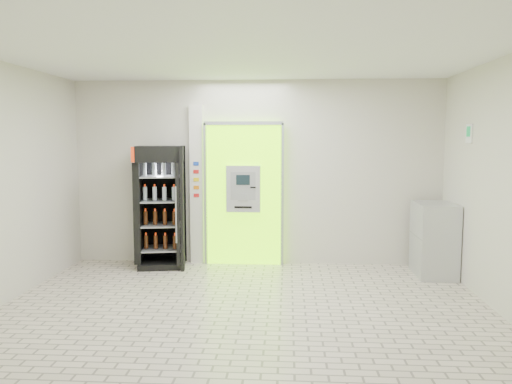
{
  "coord_description": "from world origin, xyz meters",
  "views": [
    {
      "loc": [
        0.52,
        -5.64,
        2.04
      ],
      "look_at": [
        0.08,
        1.2,
        1.32
      ],
      "focal_mm": 35.0,
      "sensor_mm": 36.0,
      "label": 1
    }
  ],
  "objects": [
    {
      "name": "room_shell",
      "position": [
        0.0,
        0.0,
        1.84
      ],
      "size": [
        6.0,
        6.0,
        6.0
      ],
      "color": "beige",
      "rests_on": "ground"
    },
    {
      "name": "steel_cabinet",
      "position": [
        2.72,
        1.9,
        0.55
      ],
      "size": [
        0.56,
        0.83,
        1.09
      ],
      "rotation": [
        0.0,
        0.0,
        -0.02
      ],
      "color": "#B3B6BB",
      "rests_on": "ground"
    },
    {
      "name": "beverage_cooler",
      "position": [
        -1.51,
        2.17,
        0.93
      ],
      "size": [
        0.83,
        0.79,
        1.94
      ],
      "rotation": [
        0.0,
        0.0,
        0.18
      ],
      "color": "black",
      "rests_on": "ground"
    },
    {
      "name": "exit_sign",
      "position": [
        2.99,
        1.4,
        2.12
      ],
      "size": [
        0.02,
        0.22,
        0.26
      ],
      "color": "white",
      "rests_on": "room_shell"
    },
    {
      "name": "ground",
      "position": [
        0.0,
        0.0,
        0.0
      ],
      "size": [
        6.0,
        6.0,
        0.0
      ],
      "primitive_type": "plane",
      "color": "beige",
      "rests_on": "ground"
    },
    {
      "name": "atm_assembly",
      "position": [
        -0.2,
        2.41,
        1.17
      ],
      "size": [
        1.3,
        0.24,
        2.33
      ],
      "color": "#85FF00",
      "rests_on": "ground"
    },
    {
      "name": "pillar",
      "position": [
        -0.98,
        2.45,
        1.3
      ],
      "size": [
        0.22,
        0.11,
        2.6
      ],
      "color": "silver",
      "rests_on": "ground"
    }
  ]
}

